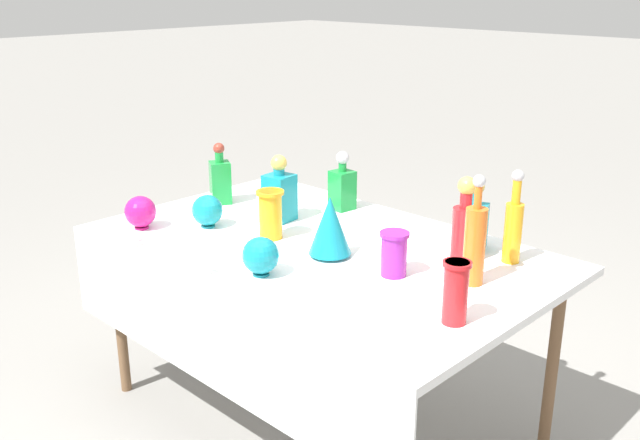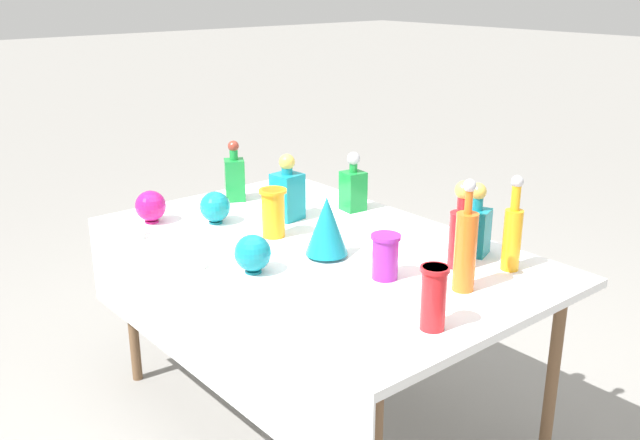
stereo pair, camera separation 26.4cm
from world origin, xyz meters
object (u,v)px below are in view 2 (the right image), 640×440
round_bowl_0 (151,206)px  fluted_vase_0 (327,226)px  round_bowl_2 (253,253)px  tall_bottle_1 (462,231)px  slender_vase_0 (385,255)px  slender_vase_2 (273,211)px  square_decanter_0 (235,176)px  square_decanter_2 (475,225)px  round_bowl_1 (215,207)px  square_decanter_3 (287,192)px  tall_bottle_2 (513,232)px  tall_bottle_0 (465,247)px  square_decanter_1 (353,187)px  slender_vase_1 (434,296)px

round_bowl_0 → fluted_vase_0: bearing=22.5°
round_bowl_0 → round_bowl_2: 0.70m
tall_bottle_1 → slender_vase_0: 0.29m
slender_vase_2 → fluted_vase_0: bearing=4.3°
square_decanter_0 → square_decanter_2: square_decanter_0 is taller
slender_vase_0 → round_bowl_1: bearing=-170.9°
tall_bottle_1 → fluted_vase_0: size_ratio=1.39×
square_decanter_3 → round_bowl_1: (-0.14, -0.26, -0.05)m
square_decanter_3 → tall_bottle_1: bearing=10.4°
tall_bottle_2 → slender_vase_2: 0.90m
tall_bottle_0 → tall_bottle_2: 0.26m
tall_bottle_0 → square_decanter_3: bearing=-179.9°
round_bowl_2 → square_decanter_1: bearing=112.0°
square_decanter_1 → round_bowl_1: square_decanter_1 is taller
slender_vase_0 → round_bowl_0: slender_vase_0 is taller
slender_vase_1 → round_bowl_2: (-0.67, -0.16, -0.03)m
tall_bottle_0 → tall_bottle_1: bearing=132.8°
square_decanter_0 → square_decanter_3: bearing=3.5°
tall_bottle_2 → square_decanter_0: size_ratio=1.23×
square_decanter_1 → slender_vase_2: 0.46m
slender_vase_1 → round_bowl_0: (-1.37, -0.18, -0.03)m
square_decanter_0 → slender_vase_0: square_decanter_0 is taller
slender_vase_2 → square_decanter_1: bearing=96.0°
tall_bottle_1 → square_decanter_3: tall_bottle_1 is taller
tall_bottle_0 → slender_vase_0: 0.27m
tall_bottle_1 → slender_vase_2: (-0.66, -0.32, -0.03)m
square_decanter_2 → round_bowl_0: 1.30m
round_bowl_0 → slender_vase_1: bearing=7.6°
fluted_vase_0 → square_decanter_3: bearing=160.8°
tall_bottle_1 → tall_bottle_2: 0.17m
round_bowl_1 → square_decanter_3: bearing=60.9°
tall_bottle_1 → tall_bottle_0: bearing=-47.2°
square_decanter_1 → slender_vase_0: 0.74m
slender_vase_1 → round_bowl_0: slender_vase_1 is taller
square_decanter_2 → slender_vase_2: size_ratio=1.41×
tall_bottle_1 → round_bowl_1: bearing=-156.6°
square_decanter_0 → slender_vase_2: bearing=-16.7°
tall_bottle_1 → tall_bottle_2: size_ratio=0.92×
square_decanter_1 → fluted_vase_0: (0.34, -0.44, 0.01)m
tall_bottle_1 → fluted_vase_0: tall_bottle_1 is taller
tall_bottle_2 → slender_vase_0: (-0.22, -0.38, -0.05)m
square_decanter_0 → square_decanter_1: (0.45, 0.31, -0.01)m
slender_vase_2 → round_bowl_2: slender_vase_2 is taller
tall_bottle_2 → round_bowl_0: bearing=-150.0°
fluted_vase_0 → round_bowl_0: size_ratio=1.67×
square_decanter_0 → round_bowl_2: square_decanter_0 is taller
fluted_vase_0 → square_decanter_0: bearing=170.9°
square_decanter_3 → round_bowl_0: (-0.32, -0.46, -0.05)m
round_bowl_0 → slender_vase_0: bearing=18.1°
tall_bottle_0 → slender_vase_0: bearing=-150.9°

